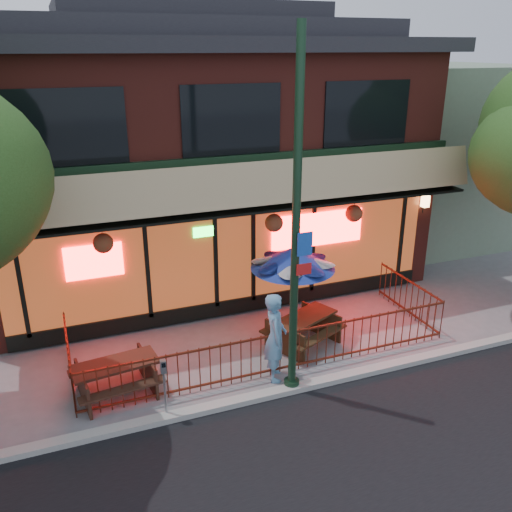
{
  "coord_description": "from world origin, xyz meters",
  "views": [
    {
      "loc": [
        -4.07,
        -8.93,
        6.58
      ],
      "look_at": [
        0.14,
        2.0,
        2.04
      ],
      "focal_mm": 38.0,
      "sensor_mm": 36.0,
      "label": 1
    }
  ],
  "objects_px": {
    "parking_meter_near": "(164,379)",
    "picnic_table_left": "(116,374)",
    "street_light": "(296,245)",
    "patio_umbrella": "(293,258)",
    "pedestrian": "(275,337)",
    "picnic_table_right": "(303,326)"
  },
  "relations": [
    {
      "from": "parking_meter_near",
      "to": "picnic_table_left",
      "type": "bearing_deg",
      "value": 124.88
    },
    {
      "from": "street_light",
      "to": "patio_umbrella",
      "type": "height_order",
      "value": "street_light"
    },
    {
      "from": "picnic_table_left",
      "to": "pedestrian",
      "type": "xyz_separation_m",
      "value": [
        3.21,
        -0.6,
        0.5
      ]
    },
    {
      "from": "street_light",
      "to": "pedestrian",
      "type": "height_order",
      "value": "street_light"
    },
    {
      "from": "picnic_table_right",
      "to": "pedestrian",
      "type": "bearing_deg",
      "value": -138.35
    },
    {
      "from": "street_light",
      "to": "patio_umbrella",
      "type": "xyz_separation_m",
      "value": [
        0.99,
        2.2,
        -1.2
      ]
    },
    {
      "from": "patio_umbrella",
      "to": "picnic_table_left",
      "type": "bearing_deg",
      "value": -165.92
    },
    {
      "from": "picnic_table_left",
      "to": "patio_umbrella",
      "type": "xyz_separation_m",
      "value": [
        4.36,
        1.09,
        1.47
      ]
    },
    {
      "from": "patio_umbrella",
      "to": "parking_meter_near",
      "type": "xyz_separation_m",
      "value": [
        -3.59,
        -2.19,
        -1.1
      ]
    },
    {
      "from": "patio_umbrella",
      "to": "picnic_table_right",
      "type": "bearing_deg",
      "value": -89.72
    },
    {
      "from": "picnic_table_left",
      "to": "picnic_table_right",
      "type": "xyz_separation_m",
      "value": [
        4.36,
        0.43,
        -0.0
      ]
    },
    {
      "from": "picnic_table_left",
      "to": "parking_meter_near",
      "type": "relative_size",
      "value": 1.46
    },
    {
      "from": "pedestrian",
      "to": "patio_umbrella",
      "type": "bearing_deg",
      "value": -16.14
    },
    {
      "from": "patio_umbrella",
      "to": "pedestrian",
      "type": "xyz_separation_m",
      "value": [
        -1.16,
        -1.69,
        -0.97
      ]
    },
    {
      "from": "street_light",
      "to": "pedestrian",
      "type": "bearing_deg",
      "value": 108.06
    },
    {
      "from": "picnic_table_left",
      "to": "parking_meter_near",
      "type": "distance_m",
      "value": 1.39
    },
    {
      "from": "patio_umbrella",
      "to": "parking_meter_near",
      "type": "relative_size",
      "value": 1.83
    },
    {
      "from": "picnic_table_right",
      "to": "pedestrian",
      "type": "relative_size",
      "value": 1.05
    },
    {
      "from": "patio_umbrella",
      "to": "pedestrian",
      "type": "height_order",
      "value": "patio_umbrella"
    },
    {
      "from": "street_light",
      "to": "parking_meter_near",
      "type": "xyz_separation_m",
      "value": [
        -2.6,
        0.0,
        -2.3
      ]
    },
    {
      "from": "street_light",
      "to": "picnic_table_left",
      "type": "distance_m",
      "value": 4.44
    },
    {
      "from": "picnic_table_left",
      "to": "pedestrian",
      "type": "relative_size",
      "value": 0.94
    }
  ]
}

